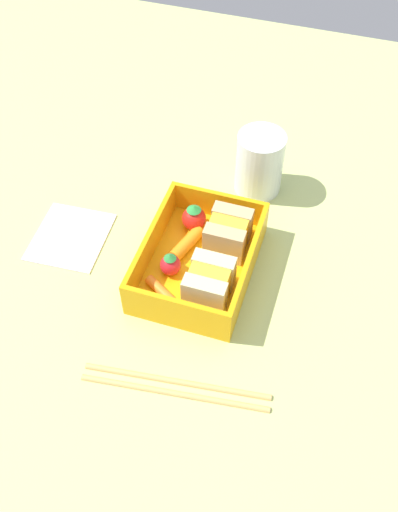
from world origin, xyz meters
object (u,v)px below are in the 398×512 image
(chopstick_pair, at_px, (175,386))
(drinking_glass, at_px, (260,163))
(strawberry_far_left, at_px, (170,264))
(folded_napkin, at_px, (72,234))
(sandwich_left, at_px, (228,233))
(carrot_stick_left, at_px, (162,292))
(sandwich_center_left, at_px, (209,283))
(strawberry_left, at_px, (194,218))
(carrot_stick_far_left, at_px, (187,244))

(chopstick_pair, xyz_separation_m, drinking_glass, (-0.32, 0.01, 0.04))
(strawberry_far_left, relative_size, folded_napkin, 0.31)
(folded_napkin, bearing_deg, sandwich_left, 100.26)
(drinking_glass, distance_m, folded_napkin, 0.26)
(sandwich_left, distance_m, drinking_glass, 0.12)
(carrot_stick_left, bearing_deg, chopstick_pair, 26.85)
(sandwich_center_left, height_order, carrot_stick_left, sandwich_center_left)
(sandwich_center_left, distance_m, strawberry_far_left, 0.06)
(strawberry_far_left, bearing_deg, drinking_glass, 161.62)
(carrot_stick_left, height_order, drinking_glass, drinking_glass)
(drinking_glass, bearing_deg, chopstick_pair, -1.48)
(sandwich_center_left, relative_size, chopstick_pair, 0.27)
(strawberry_left, bearing_deg, carrot_stick_left, -1.15)
(sandwich_center_left, bearing_deg, drinking_glass, 177.77)
(folded_napkin, bearing_deg, drinking_glass, 127.74)
(chopstick_pair, bearing_deg, drinking_glass, 178.52)
(drinking_glass, bearing_deg, folded_napkin, -52.26)
(sandwich_center_left, xyz_separation_m, strawberry_far_left, (-0.02, -0.05, -0.01))
(carrot_stick_far_left, height_order, strawberry_far_left, strawberry_far_left)
(carrot_stick_far_left, height_order, drinking_glass, drinking_glass)
(carrot_stick_left, height_order, chopstick_pair, carrot_stick_left)
(carrot_stick_far_left, distance_m, folded_napkin, 0.15)
(carrot_stick_left, bearing_deg, drinking_glass, 164.88)
(sandwich_center_left, height_order, chopstick_pair, sandwich_center_left)
(strawberry_far_left, relative_size, drinking_glass, 0.35)
(sandwich_center_left, relative_size, drinking_glass, 0.63)
(chopstick_pair, distance_m, drinking_glass, 0.32)
(carrot_stick_far_left, relative_size, folded_napkin, 0.53)
(carrot_stick_left, bearing_deg, carrot_stick_far_left, 176.51)
(sandwich_left, distance_m, carrot_stick_far_left, 0.05)
(chopstick_pair, relative_size, drinking_glass, 2.31)
(carrot_stick_far_left, xyz_separation_m, carrot_stick_left, (0.08, -0.00, -0.00))
(strawberry_left, distance_m, carrot_stick_left, 0.11)
(drinking_glass, bearing_deg, sandwich_center_left, -2.23)
(carrot_stick_far_left, xyz_separation_m, strawberry_far_left, (0.04, -0.01, 0.01))
(sandwich_left, relative_size, strawberry_far_left, 1.78)
(carrot_stick_left, xyz_separation_m, drinking_glass, (-0.22, 0.06, 0.03))
(strawberry_left, bearing_deg, drinking_glass, 151.98)
(chopstick_pair, bearing_deg, strawberry_far_left, -158.69)
(carrot_stick_far_left, distance_m, chopstick_pair, 0.18)
(drinking_glass, relative_size, folded_napkin, 0.87)
(carrot_stick_far_left, bearing_deg, sandwich_left, 112.91)
(sandwich_left, relative_size, drinking_glass, 0.63)
(strawberry_left, height_order, folded_napkin, strawberry_left)
(carrot_stick_far_left, xyz_separation_m, drinking_glass, (-0.14, 0.05, 0.02))
(strawberry_left, height_order, strawberry_far_left, strawberry_left)
(strawberry_left, xyz_separation_m, drinking_glass, (-0.11, 0.06, 0.02))
(strawberry_left, xyz_separation_m, folded_napkin, (0.05, -0.15, -0.03))
(strawberry_left, height_order, carrot_stick_far_left, strawberry_left)
(carrot_stick_far_left, bearing_deg, folded_napkin, -83.93)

